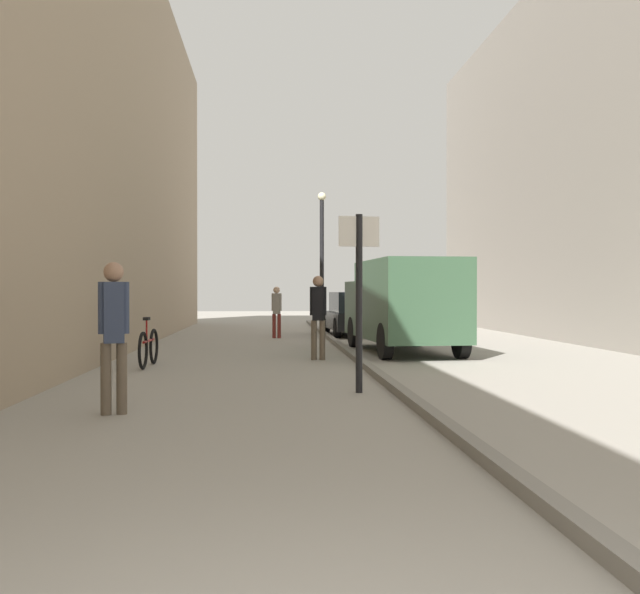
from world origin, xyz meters
TOP-DOWN VIEW (x-y plane):
  - ground_plane at (0.00, 12.00)m, footprint 80.00×80.00m
  - kerb_strip at (1.58, 12.00)m, footprint 0.16×40.00m
  - pedestrian_main_foreground at (0.78, 13.31)m, footprint 0.36×0.24m
  - pedestrian_mid_block at (-0.03, 20.69)m, footprint 0.32×0.22m
  - pedestrian_far_crossing at (-2.14, 6.53)m, footprint 0.36×0.25m
  - delivery_van at (2.96, 15.09)m, footprint 2.26×5.35m
  - parked_car at (2.65, 22.08)m, footprint 1.98×4.27m
  - street_sign_post at (1.03, 8.20)m, footprint 0.60×0.10m
  - lamp_post at (1.48, 21.78)m, footprint 0.28×0.28m
  - bicycle_leaning at (-2.63, 12.11)m, footprint 0.13×1.77m

SIDE VIEW (x-z plane):
  - ground_plane at x=0.00m, z-range 0.00..0.00m
  - kerb_strip at x=1.58m, z-range 0.00..0.12m
  - bicycle_leaning at x=-2.63m, z-range -0.11..0.87m
  - parked_car at x=2.65m, z-range -0.01..1.44m
  - pedestrian_mid_block at x=-0.03m, z-range 0.13..1.75m
  - pedestrian_main_foreground at x=0.78m, z-range 0.14..1.95m
  - pedestrian_far_crossing at x=-2.14m, z-range 0.14..1.97m
  - delivery_van at x=2.96m, z-range 0.09..2.30m
  - street_sign_post at x=1.03m, z-range 0.25..2.85m
  - lamp_post at x=1.48m, z-range 0.34..5.10m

